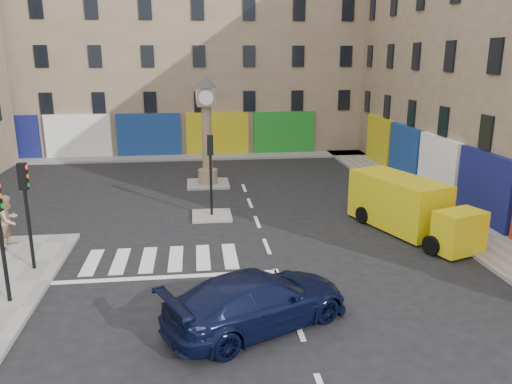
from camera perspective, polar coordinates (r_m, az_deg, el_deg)
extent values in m
plane|color=black|center=(16.05, 3.30, -11.42)|extent=(120.00, 120.00, 0.00)
cube|color=gray|center=(27.57, 17.58, -0.45)|extent=(2.60, 30.00, 0.15)
cube|color=gray|center=(37.02, -8.98, 3.97)|extent=(32.00, 2.40, 0.15)
cube|color=gray|center=(23.24, -5.07, -2.70)|extent=(1.80, 1.80, 0.12)
cube|color=gray|center=(29.00, -5.50, 0.93)|extent=(2.40, 2.40, 0.12)
cube|color=gray|center=(42.14, -9.23, 16.84)|extent=(32.00, 10.00, 17.00)
cylinder|color=black|center=(16.39, -26.87, -6.65)|extent=(0.12, 0.12, 2.80)
cylinder|color=black|center=(18.52, -24.46, -3.93)|extent=(0.12, 0.12, 2.80)
cube|color=black|center=(18.04, -25.10, 1.63)|extent=(0.28, 0.22, 0.90)
cylinder|color=black|center=(22.83, -5.16, 0.79)|extent=(0.12, 0.12, 2.80)
cube|color=black|center=(22.44, -5.27, 5.36)|extent=(0.28, 0.22, 0.90)
cylinder|color=#997E64|center=(28.89, -5.53, 1.82)|extent=(1.10, 1.10, 0.80)
cylinder|color=#997E64|center=(28.47, -5.64, 6.13)|extent=(0.56, 0.56, 3.60)
cube|color=#997E64|center=(28.19, -5.76, 10.75)|extent=(1.00, 1.00, 1.00)
cylinder|color=white|center=(27.68, -5.73, 10.66)|extent=(0.80, 0.06, 0.80)
cone|color=#333338|center=(28.14, -5.81, 12.47)|extent=(1.20, 1.20, 0.70)
imported|color=black|center=(13.90, 0.20, -12.27)|extent=(5.75, 4.31, 1.55)
cube|color=yellow|center=(22.25, 15.88, -1.06)|extent=(3.24, 4.86, 2.16)
cube|color=yellow|center=(20.09, 22.19, -4.23)|extent=(2.05, 1.64, 1.59)
cube|color=black|center=(19.94, 22.40, -3.25)|extent=(1.78, 1.32, 0.66)
cylinder|color=black|center=(19.83, 19.42, -5.79)|extent=(0.47, 0.79, 0.75)
cylinder|color=black|center=(21.16, 23.02, -4.83)|extent=(0.47, 0.79, 0.75)
cylinder|color=black|center=(22.71, 12.09, -2.58)|extent=(0.47, 0.79, 0.75)
cylinder|color=black|center=(23.88, 15.65, -1.94)|extent=(0.47, 0.79, 0.75)
imported|color=#A48165|center=(21.21, -26.44, -2.95)|extent=(0.99, 1.14, 2.01)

